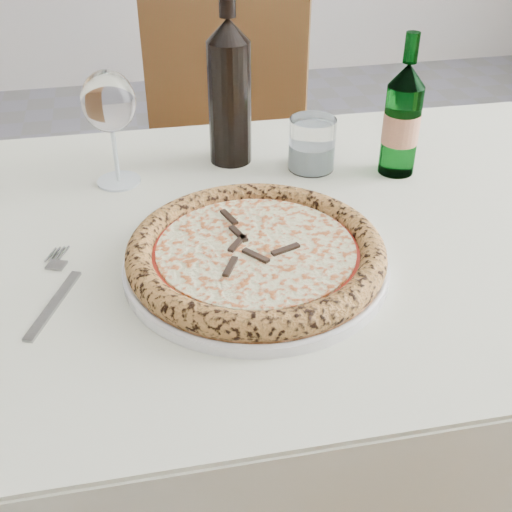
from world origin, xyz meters
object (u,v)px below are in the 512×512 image
(wine_glass, at_px, (109,104))
(tumbler, at_px, (312,147))
(plate, at_px, (256,263))
(wine_bottle, at_px, (229,91))
(pizza, at_px, (256,252))
(chair_far, at_px, (218,151))
(dining_table, at_px, (242,284))
(beer_bottle, at_px, (402,120))

(wine_glass, xyz_separation_m, tumbler, (0.32, -0.02, -0.09))
(plate, bearing_deg, wine_bottle, 85.14)
(tumbler, height_order, wine_bottle, wine_bottle)
(wine_glass, bearing_deg, plate, -60.13)
(wine_bottle, bearing_deg, tumbler, -25.35)
(pizza, distance_m, wine_bottle, 0.34)
(plate, bearing_deg, wine_glass, 119.87)
(chair_far, distance_m, tumbler, 0.64)
(dining_table, relative_size, plate, 3.93)
(plate, height_order, wine_bottle, wine_bottle)
(dining_table, distance_m, tumbler, 0.26)
(dining_table, bearing_deg, beer_bottle, 23.76)
(dining_table, xyz_separation_m, wine_glass, (-0.16, 0.19, 0.23))
(dining_table, bearing_deg, chair_far, 83.39)
(dining_table, xyz_separation_m, plate, (-0.00, -0.10, 0.11))
(pizza, height_order, beer_bottle, beer_bottle)
(dining_table, height_order, wine_glass, wine_glass)
(chair_far, distance_m, wine_glass, 0.71)
(dining_table, distance_m, pizza, 0.16)
(wine_bottle, bearing_deg, chair_far, 83.55)
(dining_table, distance_m, chair_far, 0.77)
(dining_table, xyz_separation_m, tumbler, (0.15, 0.17, 0.13))
(wine_glass, bearing_deg, chair_far, 66.14)
(wine_glass, bearing_deg, beer_bottle, -7.45)
(wine_bottle, bearing_deg, plate, -94.86)
(plate, bearing_deg, chair_far, 84.16)
(beer_bottle, distance_m, wine_bottle, 0.28)
(wine_glass, height_order, tumbler, wine_glass)
(wine_glass, xyz_separation_m, beer_bottle, (0.45, -0.06, -0.04))
(plate, distance_m, wine_glass, 0.35)
(dining_table, xyz_separation_m, pizza, (-0.00, -0.10, 0.12))
(plate, height_order, wine_glass, wine_glass)
(chair_far, bearing_deg, wine_bottle, -96.45)
(dining_table, height_order, tumbler, tumbler)
(pizza, height_order, tumbler, tumbler)
(pizza, xyz_separation_m, wine_glass, (-0.16, 0.29, 0.10))
(plate, height_order, tumbler, tumbler)
(pizza, xyz_separation_m, beer_bottle, (0.29, 0.23, 0.06))
(beer_bottle, bearing_deg, tumbler, 162.35)
(beer_bottle, height_order, wine_bottle, wine_bottle)
(chair_far, bearing_deg, plate, -95.84)
(plate, distance_m, tumbler, 0.31)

